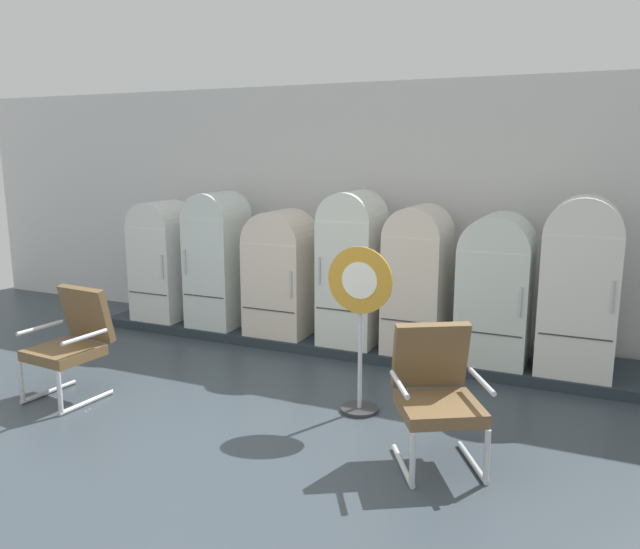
# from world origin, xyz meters

# --- Properties ---
(ground) EXTENTS (12.00, 10.00, 0.05)m
(ground) POSITION_xyz_m (0.00, 0.00, -0.03)
(ground) COLOR #364048
(back_wall) EXTENTS (11.76, 0.12, 2.89)m
(back_wall) POSITION_xyz_m (0.00, 3.66, 1.46)
(back_wall) COLOR silver
(back_wall) RESTS_ON ground
(display_plinth) EXTENTS (6.07, 0.95, 0.10)m
(display_plinth) POSITION_xyz_m (0.00, 3.02, 0.05)
(display_plinth) COLOR #242F37
(display_plinth) RESTS_ON ground
(refrigerator_0) EXTENTS (0.60, 0.63, 1.44)m
(refrigerator_0) POSITION_xyz_m (-2.38, 2.89, 0.87)
(refrigerator_0) COLOR white
(refrigerator_0) RESTS_ON display_plinth
(refrigerator_1) EXTENTS (0.58, 0.66, 1.57)m
(refrigerator_1) POSITION_xyz_m (-1.59, 2.91, 0.94)
(refrigerator_1) COLOR silver
(refrigerator_1) RESTS_ON display_plinth
(refrigerator_2) EXTENTS (0.69, 0.66, 1.40)m
(refrigerator_2) POSITION_xyz_m (-0.75, 2.90, 0.84)
(refrigerator_2) COLOR silver
(refrigerator_2) RESTS_ON display_plinth
(refrigerator_3) EXTENTS (0.59, 0.67, 1.63)m
(refrigerator_3) POSITION_xyz_m (0.10, 2.91, 0.97)
(refrigerator_3) COLOR white
(refrigerator_3) RESTS_ON display_plinth
(refrigerator_4) EXTENTS (0.58, 0.70, 1.50)m
(refrigerator_4) POSITION_xyz_m (0.82, 2.93, 0.90)
(refrigerator_4) COLOR silver
(refrigerator_4) RESTS_ON display_plinth
(refrigerator_5) EXTENTS (0.67, 0.71, 1.45)m
(refrigerator_5) POSITION_xyz_m (1.60, 2.93, 0.87)
(refrigerator_5) COLOR silver
(refrigerator_5) RESTS_ON display_plinth
(refrigerator_6) EXTENTS (0.67, 0.62, 1.65)m
(refrigerator_6) POSITION_xyz_m (2.35, 2.89, 0.98)
(refrigerator_6) COLOR white
(refrigerator_6) RESTS_ON display_plinth
(armchair_left) EXTENTS (0.64, 0.68, 0.97)m
(armchair_left) POSITION_xyz_m (-1.67, 0.72, 0.52)
(armchair_left) COLOR silver
(armchair_left) RESTS_ON ground
(armchair_right) EXTENTS (0.78, 0.82, 0.97)m
(armchair_right) POSITION_xyz_m (1.53, 0.86, 0.52)
(armchair_right) COLOR silver
(armchair_right) RESTS_ON ground
(sign_stand) EXTENTS (0.55, 0.32, 1.40)m
(sign_stand) POSITION_xyz_m (0.75, 1.42, 0.74)
(sign_stand) COLOR #2D2D30
(sign_stand) RESTS_ON ground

